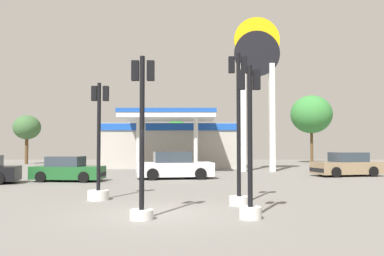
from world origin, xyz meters
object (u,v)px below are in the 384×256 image
car_3 (175,166)px  traffic_signal_1 (251,158)px  traffic_signal_3 (239,146)px  traffic_signal_2 (143,152)px  tree_2 (312,114)px  tree_0 (28,128)px  traffic_signal_0 (100,164)px  car_1 (69,170)px  station_pole_sign (258,74)px  tree_1 (177,132)px  car_0 (348,165)px

car_3 → traffic_signal_1: bearing=-78.7°
car_3 → traffic_signal_3: bearing=-76.2°
traffic_signal_2 → tree_2: size_ratio=0.60×
car_3 → tree_2: tree_2 is taller
traffic_signal_1 → tree_2: size_ratio=0.57×
tree_0 → traffic_signal_0: bearing=-63.4°
traffic_signal_0 → traffic_signal_3: bearing=-14.8°
traffic_signal_1 → traffic_signal_3: bearing=90.6°
car_1 → station_pole_sign: bearing=34.9°
station_pole_sign → traffic_signal_1: size_ratio=2.80×
car_1 → traffic_signal_0: (3.57, -7.89, 0.69)m
station_pole_sign → traffic_signal_0: size_ratio=2.74×
station_pole_sign → car_1: station_pole_sign is taller
traffic_signal_1 → traffic_signal_2: traffic_signal_2 is taller
tree_1 → car_3: bearing=-88.1°
traffic_signal_0 → tree_0: tree_0 is taller
traffic_signal_1 → tree_1: (-3.39, 33.75, 1.84)m
car_0 → traffic_signal_2: traffic_signal_2 is taller
traffic_signal_1 → traffic_signal_3: (-0.02, 2.55, 0.34)m
traffic_signal_2 → tree_2: bearing=66.7°
station_pole_sign → traffic_signal_0: 19.60m
car_0 → tree_1: bearing=123.5°
car_1 → traffic_signal_3: traffic_signal_3 is taller
car_3 → traffic_signal_1: traffic_signal_1 is taller
traffic_signal_1 → tree_0: 38.06m
traffic_signal_0 → traffic_signal_1: (5.17, -3.91, 0.36)m
car_0 → traffic_signal_1: traffic_signal_1 is taller
car_3 → traffic_signal_0: size_ratio=1.10×
station_pole_sign → traffic_signal_3: station_pole_sign is taller
station_pole_sign → car_1: size_ratio=2.96×
station_pole_sign → car_3: (-6.20, -6.79, -6.87)m
car_0 → traffic_signal_1: (-8.64, -15.62, 0.98)m
traffic_signal_1 → traffic_signal_2: 3.05m
car_0 → traffic_signal_2: 19.61m
car_0 → tree_0: 33.03m
car_1 → traffic_signal_2: (5.70, -11.90, 1.22)m
car_0 → station_pole_sign: bearing=137.5°
traffic_signal_3 → tree_0: 35.86m
traffic_signal_1 → traffic_signal_2: size_ratio=0.95×
traffic_signal_3 → tree_1: bearing=96.1°
station_pole_sign → traffic_signal_1: 21.47m
tree_1 → tree_2: tree_2 is taller
traffic_signal_1 → traffic_signal_2: bearing=-178.3°
tree_0 → car_3: bearing=-48.6°
car_3 → traffic_signal_2: 13.68m
station_pole_sign → tree_1: (-6.87, 13.41, -4.09)m
traffic_signal_3 → tree_0: bearing=123.0°
car_0 → tree_0: bearing=148.9°
station_pole_sign → tree_0: station_pole_sign is taller
tree_1 → car_0: bearing=-56.5°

